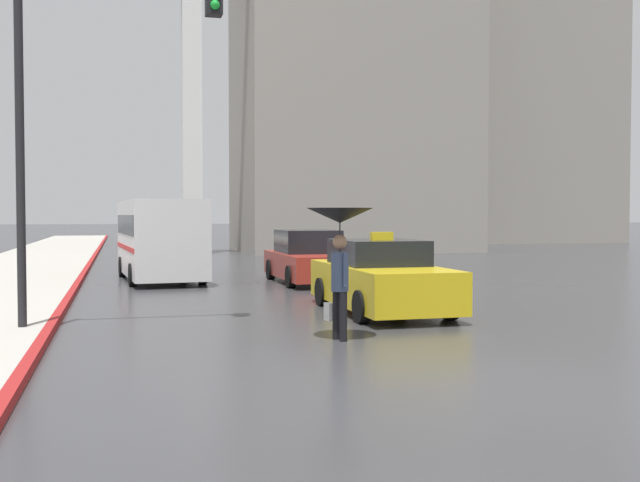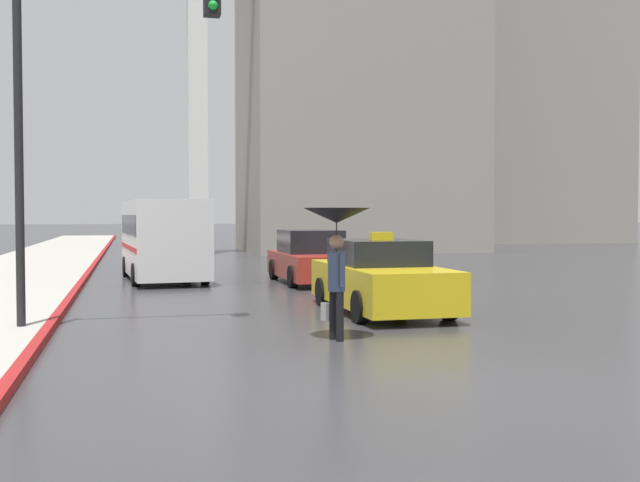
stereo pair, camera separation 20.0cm
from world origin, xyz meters
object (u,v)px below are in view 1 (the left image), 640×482
object	(u,v)px
sedan_red	(309,259)
monument_cross	(191,35)
taxi	(381,279)
ambulance_van	(160,236)
pedestrian_with_umbrella	(340,232)
traffic_light	(98,64)

from	to	relation	value
sedan_red	monument_cross	size ratio (longest dim) A/B	0.24
taxi	ambulance_van	size ratio (longest dim) A/B	0.76
pedestrian_with_umbrella	traffic_light	size ratio (longest dim) A/B	0.32
ambulance_van	traffic_light	bearing A→B (deg)	76.91
sedan_red	pedestrian_with_umbrella	bearing A→B (deg)	78.64
sedan_red	taxi	bearing A→B (deg)	88.32
sedan_red	pedestrian_with_umbrella	distance (m)	9.91
monument_cross	sedan_red	bearing A→B (deg)	-83.08
traffic_light	monument_cross	xyz separation A→B (m)	(3.68, 23.26, 6.05)
taxi	sedan_red	distance (m)	6.67
pedestrian_with_umbrella	monument_cross	distance (m)	26.58
ambulance_van	monument_cross	bearing A→B (deg)	-103.78
taxi	monument_cross	distance (m)	24.22
taxi	pedestrian_with_umbrella	size ratio (longest dim) A/B	2.12
monument_cross	pedestrian_with_umbrella	bearing A→B (deg)	-90.16
ambulance_van	traffic_light	world-z (taller)	traffic_light
sedan_red	ambulance_van	xyz separation A→B (m)	(-4.09, 1.85, 0.64)
ambulance_van	traffic_light	size ratio (longest dim) A/B	0.89
taxi	monument_cross	world-z (taller)	monument_cross
taxi	pedestrian_with_umbrella	world-z (taller)	pedestrian_with_umbrella
pedestrian_with_umbrella	monument_cross	world-z (taller)	monument_cross
sedan_red	monument_cross	bearing A→B (deg)	-83.08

